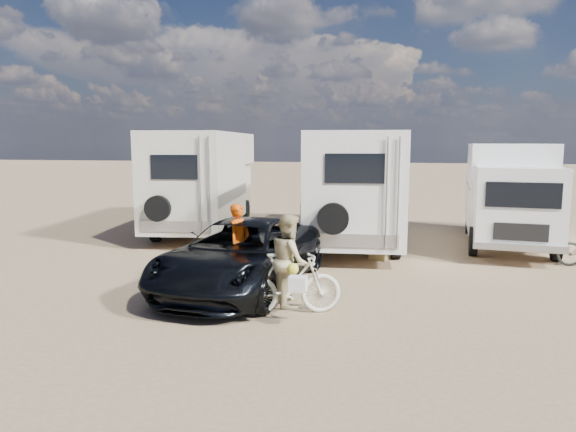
% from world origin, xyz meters
% --- Properties ---
extents(ground, '(140.00, 140.00, 0.00)m').
position_xyz_m(ground, '(0.00, 0.00, 0.00)').
color(ground, '#9D805E').
rests_on(ground, ground).
extents(rv_main, '(3.08, 7.72, 3.33)m').
position_xyz_m(rv_main, '(-0.25, 6.63, 1.67)').
color(rv_main, white).
rests_on(rv_main, ground).
extents(rv_left, '(3.30, 7.46, 3.38)m').
position_xyz_m(rv_left, '(-5.47, 7.65, 1.69)').
color(rv_left, white).
rests_on(rv_left, ground).
extents(box_truck, '(2.85, 6.04, 3.01)m').
position_xyz_m(box_truck, '(4.29, 6.85, 1.51)').
color(box_truck, white).
rests_on(box_truck, ground).
extents(dark_suv, '(2.99, 5.40, 1.43)m').
position_xyz_m(dark_suv, '(-2.15, 1.00, 0.71)').
color(dark_suv, black).
rests_on(dark_suv, ground).
extents(bike_man, '(1.87, 1.13, 0.93)m').
position_xyz_m(bike_man, '(-2.23, 1.05, 0.46)').
color(bike_man, '#D04A00').
rests_on(bike_man, ground).
extents(bike_woman, '(1.94, 1.16, 1.12)m').
position_xyz_m(bike_woman, '(-0.83, -0.48, 0.56)').
color(bike_woman, beige).
rests_on(bike_woman, ground).
extents(rider_man, '(0.54, 0.67, 1.60)m').
position_xyz_m(rider_man, '(-2.23, 1.05, 0.80)').
color(rider_man, '#D24808').
rests_on(rider_man, ground).
extents(rider_woman, '(0.87, 0.97, 1.64)m').
position_xyz_m(rider_woman, '(-0.83, -0.48, 0.82)').
color(rider_woman, tan).
rests_on(rider_woman, ground).
extents(cooler, '(0.57, 0.47, 0.39)m').
position_xyz_m(cooler, '(-1.63, 4.13, 0.20)').
color(cooler, '#225E8C').
rests_on(cooler, ground).
extents(crate, '(0.61, 0.61, 0.37)m').
position_xyz_m(crate, '(0.65, 4.29, 0.19)').
color(crate, '#998350').
rests_on(crate, ground).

